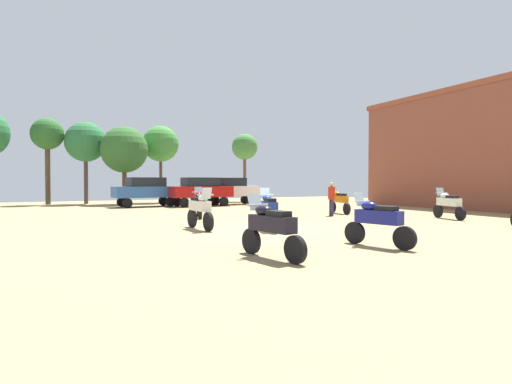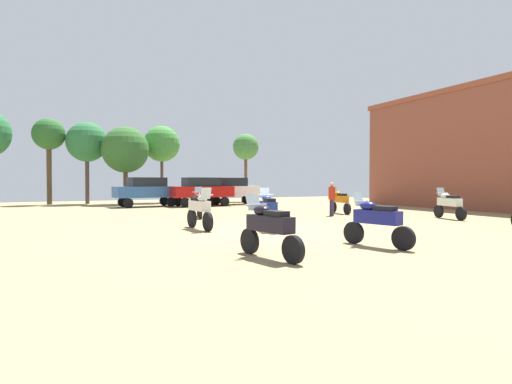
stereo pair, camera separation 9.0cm
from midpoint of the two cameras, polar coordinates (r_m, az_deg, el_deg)
The scene contains 18 objects.
ground_plane at distance 14.68m, azimuth 1.52°, elevation -5.34°, with size 44.00×52.00×0.02m.
brick_building at distance 29.47m, azimuth 31.44°, elevation 5.26°, with size 6.12×18.33×7.59m.
motorcycle_1 at distance 9.24m, azimuth 1.82°, elevation -4.90°, with size 0.73×2.13×1.44m.
motorcycle_3 at distance 20.89m, azimuth 25.13°, elevation -1.47°, with size 0.76×2.13×1.44m.
motorcycle_4 at distance 14.50m, azimuth 1.59°, elevation -2.47°, with size 0.74×2.12×1.50m.
motorcycle_5 at distance 11.31m, azimuth 16.36°, elevation -3.77°, with size 0.78×2.07×1.45m.
motorcycle_6 at distance 22.51m, azimuth 11.41°, elevation -1.15°, with size 0.65×2.13×1.44m.
motorcycle_7 at distance 14.90m, azimuth -7.97°, elevation -2.36°, with size 0.62×2.13×1.51m.
motorcycle_8 at distance 19.74m, azimuth -8.07°, elevation -1.47°, with size 0.75×2.10×1.47m.
car_1 at distance 28.80m, azimuth -7.83°, elevation 0.36°, with size 4.44×2.17×2.00m.
car_2 at distance 30.72m, azimuth -3.89°, elevation 0.44°, with size 4.49×2.31×2.00m.
car_3 at distance 28.96m, azimuth -15.16°, elevation 0.32°, with size 4.48×2.29×2.00m.
person_1 at distance 20.98m, azimuth 10.35°, elevation -0.59°, with size 0.38×0.38×1.68m.
tree_3 at distance 34.19m, azimuth -22.73°, elevation 6.41°, with size 3.05×3.05×6.29m.
tree_4 at distance 34.75m, azimuth -13.23°, elevation 6.51°, with size 2.95×2.95×6.30m.
tree_5 at distance 32.83m, azimuth -17.97°, elevation 5.59°, with size 3.52×3.52×5.91m.
tree_6 at distance 35.77m, azimuth -1.66°, elevation 6.20°, with size 2.25×2.25×5.86m.
tree_7 at distance 34.61m, azimuth -27.15°, elevation 7.00°, with size 2.34×2.34×6.46m.
Camera 1 is at (-6.67, -12.96, 1.76)m, focal length 28.70 mm.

